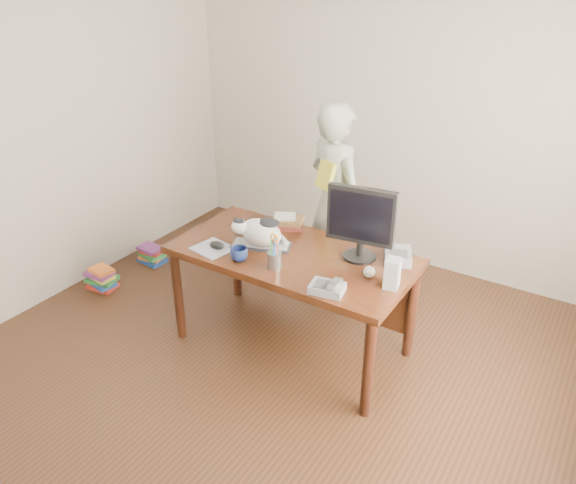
{
  "coord_description": "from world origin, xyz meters",
  "views": [
    {
      "loc": [
        1.72,
        -2.16,
        2.51
      ],
      "look_at": [
        0.0,
        0.55,
        0.85
      ],
      "focal_mm": 35.0,
      "sensor_mm": 36.0,
      "label": 1
    }
  ],
  "objects_px": {
    "coffee_mug": "(239,254)",
    "person": "(335,201)",
    "speaker": "(392,273)",
    "book_stack": "(287,222)",
    "phone": "(328,287)",
    "pen_cup": "(274,258)",
    "baseball": "(369,272)",
    "book_pile_b": "(152,255)",
    "desk": "(298,267)",
    "mouse": "(217,245)",
    "keyboard": "(261,245)",
    "calculator": "(398,256)",
    "cat": "(259,231)",
    "book_pile_a": "(102,279)",
    "monitor": "(361,220)"
  },
  "relations": [
    {
      "from": "phone",
      "to": "calculator",
      "type": "relative_size",
      "value": 0.8
    },
    {
      "from": "desk",
      "to": "keyboard",
      "type": "xyz_separation_m",
      "value": [
        -0.22,
        -0.12,
        0.16
      ]
    },
    {
      "from": "cat",
      "to": "speaker",
      "type": "xyz_separation_m",
      "value": [
        0.95,
        -0.0,
        -0.02
      ]
    },
    {
      "from": "desk",
      "to": "coffee_mug",
      "type": "bearing_deg",
      "value": -123.46
    },
    {
      "from": "calculator",
      "to": "book_pile_a",
      "type": "xyz_separation_m",
      "value": [
        -2.38,
        -0.48,
        -0.69
      ]
    },
    {
      "from": "baseball",
      "to": "book_stack",
      "type": "relative_size",
      "value": 0.25
    },
    {
      "from": "speaker",
      "to": "person",
      "type": "bearing_deg",
      "value": 124.12
    },
    {
      "from": "book_pile_b",
      "to": "person",
      "type": "bearing_deg",
      "value": 17.36
    },
    {
      "from": "desk",
      "to": "book_pile_b",
      "type": "height_order",
      "value": "desk"
    },
    {
      "from": "monitor",
      "to": "baseball",
      "type": "height_order",
      "value": "monitor"
    },
    {
      "from": "book_pile_b",
      "to": "baseball",
      "type": "bearing_deg",
      "value": -9.1
    },
    {
      "from": "phone",
      "to": "speaker",
      "type": "xyz_separation_m",
      "value": [
        0.29,
        0.25,
        0.06
      ]
    },
    {
      "from": "mouse",
      "to": "calculator",
      "type": "distance_m",
      "value": 1.19
    },
    {
      "from": "pen_cup",
      "to": "calculator",
      "type": "xyz_separation_m",
      "value": [
        0.61,
        0.51,
        -0.03
      ]
    },
    {
      "from": "speaker",
      "to": "book_stack",
      "type": "bearing_deg",
      "value": 149.91
    },
    {
      "from": "keyboard",
      "to": "book_pile_b",
      "type": "relative_size",
      "value": 1.64
    },
    {
      "from": "coffee_mug",
      "to": "book_stack",
      "type": "bearing_deg",
      "value": 90.93
    },
    {
      "from": "pen_cup",
      "to": "book_pile_a",
      "type": "height_order",
      "value": "pen_cup"
    },
    {
      "from": "desk",
      "to": "monitor",
      "type": "bearing_deg",
      "value": 11.03
    },
    {
      "from": "calculator",
      "to": "book_stack",
      "type": "bearing_deg",
      "value": 154.05
    },
    {
      "from": "baseball",
      "to": "monitor",
      "type": "bearing_deg",
      "value": 131.85
    },
    {
      "from": "baseball",
      "to": "person",
      "type": "height_order",
      "value": "person"
    },
    {
      "from": "cat",
      "to": "pen_cup",
      "type": "bearing_deg",
      "value": -58.19
    },
    {
      "from": "pen_cup",
      "to": "calculator",
      "type": "height_order",
      "value": "pen_cup"
    },
    {
      "from": "speaker",
      "to": "cat",
      "type": "bearing_deg",
      "value": 170.33
    },
    {
      "from": "baseball",
      "to": "calculator",
      "type": "xyz_separation_m",
      "value": [
        0.06,
        0.29,
        -0.0
      ]
    },
    {
      "from": "coffee_mug",
      "to": "person",
      "type": "bearing_deg",
      "value": 84.92
    },
    {
      "from": "monitor",
      "to": "book_pile_a",
      "type": "relative_size",
      "value": 1.82
    },
    {
      "from": "desk",
      "to": "mouse",
      "type": "relative_size",
      "value": 13.09
    },
    {
      "from": "person",
      "to": "book_pile_b",
      "type": "bearing_deg",
      "value": 40.45
    },
    {
      "from": "speaker",
      "to": "book_stack",
      "type": "xyz_separation_m",
      "value": [
        -0.96,
        0.36,
        -0.06
      ]
    },
    {
      "from": "cat",
      "to": "baseball",
      "type": "xyz_separation_m",
      "value": [
        0.79,
        0.03,
        -0.08
      ]
    },
    {
      "from": "monitor",
      "to": "speaker",
      "type": "bearing_deg",
      "value": -41.78
    },
    {
      "from": "desk",
      "to": "book_pile_a",
      "type": "distance_m",
      "value": 1.85
    },
    {
      "from": "keyboard",
      "to": "calculator",
      "type": "relative_size",
      "value": 1.56
    },
    {
      "from": "cat",
      "to": "person",
      "type": "xyz_separation_m",
      "value": [
        0.1,
        0.89,
        -0.08
      ]
    },
    {
      "from": "person",
      "to": "keyboard",
      "type": "bearing_deg",
      "value": 107.47
    },
    {
      "from": "phone",
      "to": "pen_cup",
      "type": "bearing_deg",
      "value": 160.26
    },
    {
      "from": "mouse",
      "to": "baseball",
      "type": "relative_size",
      "value": 1.69
    },
    {
      "from": "pen_cup",
      "to": "baseball",
      "type": "height_order",
      "value": "pen_cup"
    },
    {
      "from": "pen_cup",
      "to": "keyboard",
      "type": "bearing_deg",
      "value": 141.11
    },
    {
      "from": "keyboard",
      "to": "phone",
      "type": "height_order",
      "value": "phone"
    },
    {
      "from": "desk",
      "to": "mouse",
      "type": "distance_m",
      "value": 0.57
    },
    {
      "from": "keyboard",
      "to": "person",
      "type": "xyz_separation_m",
      "value": [
        0.09,
        0.89,
        0.02
      ]
    },
    {
      "from": "book_stack",
      "to": "person",
      "type": "height_order",
      "value": "person"
    },
    {
      "from": "coffee_mug",
      "to": "book_pile_b",
      "type": "distance_m",
      "value": 1.77
    },
    {
      "from": "speaker",
      "to": "calculator",
      "type": "distance_m",
      "value": 0.35
    },
    {
      "from": "book_stack",
      "to": "calculator",
      "type": "xyz_separation_m",
      "value": [
        0.87,
        -0.03,
        -0.01
      ]
    },
    {
      "from": "person",
      "to": "book_pile_b",
      "type": "distance_m",
      "value": 1.81
    },
    {
      "from": "baseball",
      "to": "person",
      "type": "xyz_separation_m",
      "value": [
        -0.69,
        0.86,
        -0.0
      ]
    }
  ]
}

